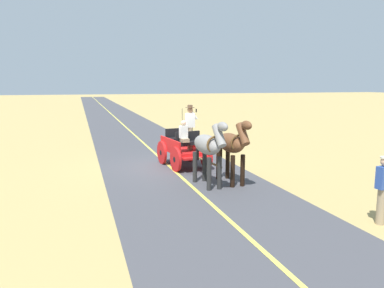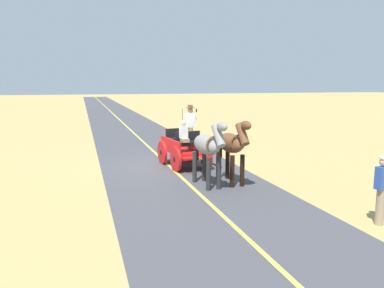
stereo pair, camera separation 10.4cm
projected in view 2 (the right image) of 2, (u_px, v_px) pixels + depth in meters
ground_plane at (169, 166)px, 15.34m from camera, size 200.00×200.00×0.00m
road_surface at (169, 166)px, 15.34m from camera, size 5.41×160.00×0.01m
road_centre_stripe at (169, 165)px, 15.34m from camera, size 0.12×160.00×0.00m
horse_drawn_carriage at (184, 147)px, 15.06m from camera, size 1.71×4.51×2.50m
horse_near_side at (232, 145)px, 12.41m from camera, size 0.67×2.14×2.21m
horse_off_side at (208, 146)px, 12.06m from camera, size 0.74×2.14×2.21m
pedestrian_walking at (382, 189)px, 8.81m from camera, size 0.34×0.24×1.65m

